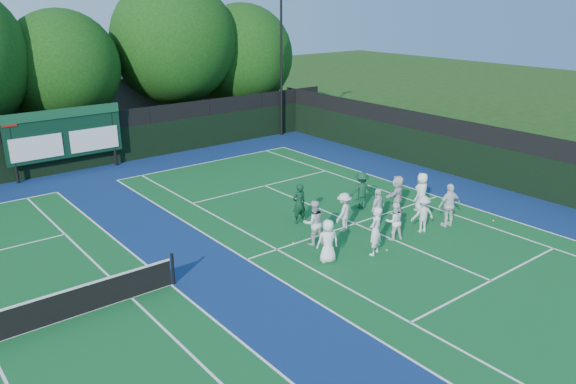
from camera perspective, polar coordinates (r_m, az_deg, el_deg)
ground at (r=23.02m, az=8.59°, el=-3.96°), size 120.00×120.00×0.00m
court_apron at (r=20.18m, az=-5.42°, el=-7.26°), size 34.00×32.00×0.01m
near_court at (r=23.65m, az=6.83°, el=-3.21°), size 11.05×23.85×0.01m
back_fence at (r=32.69m, az=-20.12°, el=4.51°), size 34.00×0.08×3.00m
divider_fence_right at (r=30.02m, az=19.22°, el=3.39°), size 0.08×32.00×3.00m
scoreboard at (r=31.83m, az=-21.76°, el=5.49°), size 6.00×0.21×3.55m
clubhouse at (r=41.25m, az=-18.64°, el=8.42°), size 18.00×6.00×4.00m
light_pole_right at (r=38.00m, az=-0.69°, el=15.11°), size 1.20×0.30×10.12m
tree_c at (r=35.62m, az=-21.72°, el=11.45°), size 6.56×6.56×8.46m
tree_d at (r=38.23m, az=-11.38°, el=14.51°), size 8.04×8.04×10.35m
tree_e at (r=41.01m, az=-4.55°, el=13.42°), size 7.16×7.16×8.70m
tennis_ball_0 at (r=21.35m, az=10.02°, el=-5.85°), size 0.07×0.07×0.07m
tennis_ball_1 at (r=26.57m, az=6.45°, el=-0.60°), size 0.07×0.07×0.07m
tennis_ball_2 at (r=25.28m, az=20.13°, el=-2.74°), size 0.07×0.07×0.07m
tennis_ball_3 at (r=21.61m, az=0.55°, el=-5.22°), size 0.07×0.07×0.07m
tennis_ball_4 at (r=25.20m, az=9.14°, el=-1.84°), size 0.07×0.07×0.07m
player_front_0 at (r=19.96m, az=4.07°, el=-5.00°), size 0.92×0.77×1.60m
player_front_1 at (r=20.68m, az=8.85°, el=-3.93°), size 0.79×0.66×1.85m
player_front_2 at (r=22.15m, az=10.74°, el=-2.93°), size 0.90×0.82×1.51m
player_front_3 at (r=23.08m, az=13.52°, el=-2.20°), size 1.12×0.86×1.52m
player_front_4 at (r=23.87m, az=16.07°, el=-1.30°), size 1.16×0.69×1.84m
player_back_0 at (r=21.30m, az=2.63°, el=-3.12°), size 1.03×0.92×1.77m
player_back_1 at (r=22.63m, az=5.68°, el=-2.05°), size 1.18×0.92×1.61m
player_back_2 at (r=23.23m, az=9.09°, el=-1.59°), size 1.04×0.65×1.65m
player_back_3 at (r=24.87m, az=11.04°, el=-0.24°), size 1.65×1.01×1.70m
player_back_4 at (r=25.38m, az=13.42°, el=0.01°), size 0.96×0.75×1.73m
coach_left at (r=23.28m, az=1.13°, el=-1.20°), size 0.67×0.48×1.73m
coach_right at (r=25.17m, az=7.47°, el=0.16°), size 1.24×0.98×1.68m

